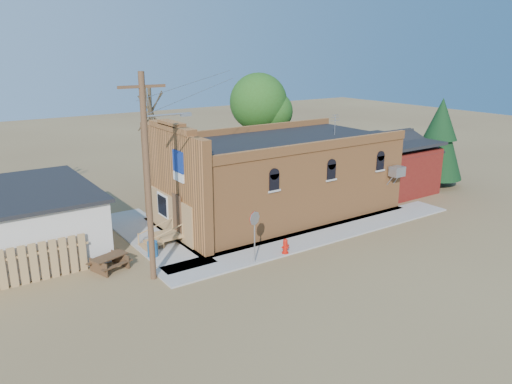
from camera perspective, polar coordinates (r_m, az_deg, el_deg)
ground at (r=26.04m, az=6.39°, el=-6.28°), size 120.00×120.00×0.00m
sidewalk_south at (r=27.58m, az=7.54°, el=-4.93°), size 19.00×2.20×0.08m
sidewalk_west at (r=27.75m, az=-11.92°, el=-5.02°), size 2.60×10.00×0.08m
brick_bar at (r=30.36m, az=2.13°, el=1.71°), size 16.40×7.97×6.30m
red_shed at (r=36.96m, az=14.53°, el=3.70°), size 5.40×6.40×4.30m
wood_fence at (r=23.87m, az=-24.53°, el=-7.50°), size 5.20×0.10×1.80m
utility_pole at (r=21.42m, az=-12.18°, el=1.98°), size 3.12×0.26×9.00m
tree_bare_near at (r=33.91m, az=-11.98°, el=9.12°), size 2.80×2.80×7.65m
tree_leafy at (r=38.66m, az=0.29°, el=10.23°), size 4.40×4.40×8.15m
evergreen_tree at (r=38.90m, az=20.26°, el=5.98°), size 3.60×3.60×6.50m
fire_hydrant at (r=24.84m, az=3.37°, el=-6.19°), size 0.45×0.44×0.76m
stop_sign at (r=23.28m, az=-0.17°, el=-3.58°), size 0.67×0.27×2.53m
trash_barrel at (r=24.97m, az=-11.73°, el=-6.39°), size 0.63×0.63×0.77m
picnic_table at (r=24.16m, az=-16.41°, el=-7.55°), size 1.94×1.68×0.69m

